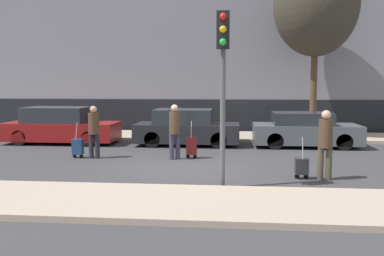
# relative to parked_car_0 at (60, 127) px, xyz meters

# --- Properties ---
(ground_plane) EXTENTS (80.00, 80.00, 0.00)m
(ground_plane) POSITION_rel_parked_car_0_xyz_m (5.47, -4.50, -0.67)
(ground_plane) COLOR #38383A
(sidewalk_near) EXTENTS (28.00, 2.50, 0.12)m
(sidewalk_near) POSITION_rel_parked_car_0_xyz_m (5.47, -8.25, -0.61)
(sidewalk_near) COLOR tan
(sidewalk_near) RESTS_ON ground_plane
(sidewalk_far) EXTENTS (28.00, 3.00, 0.12)m
(sidewalk_far) POSITION_rel_parked_car_0_xyz_m (5.47, 2.50, -0.61)
(sidewalk_far) COLOR tan
(sidewalk_far) RESTS_ON ground_plane
(building_facade) EXTENTS (28.00, 3.45, 11.66)m
(building_facade) POSITION_rel_parked_car_0_xyz_m (5.47, 6.40, 5.14)
(building_facade) COLOR slate
(building_facade) RESTS_ON ground_plane
(parked_car_0) EXTENTS (4.44, 1.74, 1.45)m
(parked_car_0) POSITION_rel_parked_car_0_xyz_m (0.00, 0.00, 0.00)
(parked_car_0) COLOR maroon
(parked_car_0) RESTS_ON ground_plane
(parked_car_1) EXTENTS (3.98, 1.77, 1.40)m
(parked_car_1) POSITION_rel_parked_car_0_xyz_m (5.05, 0.01, -0.02)
(parked_car_1) COLOR black
(parked_car_1) RESTS_ON ground_plane
(parked_car_2) EXTENTS (3.92, 1.84, 1.30)m
(parked_car_2) POSITION_rel_parked_car_0_xyz_m (9.56, 0.04, -0.05)
(parked_car_2) COLOR #4C5156
(parked_car_2) RESTS_ON ground_plane
(pedestrian_left) EXTENTS (0.35, 0.34, 1.67)m
(pedestrian_left) POSITION_rel_parked_car_0_xyz_m (2.45, -3.21, 0.28)
(pedestrian_left) COLOR #23232D
(pedestrian_left) RESTS_ON ground_plane
(trolley_left) EXTENTS (0.34, 0.29, 1.15)m
(trolley_left) POSITION_rel_parked_car_0_xyz_m (1.90, -3.20, -0.31)
(trolley_left) COLOR navy
(trolley_left) RESTS_ON ground_plane
(pedestrian_center) EXTENTS (0.34, 0.34, 1.73)m
(pedestrian_center) POSITION_rel_parked_car_0_xyz_m (5.03, -3.15, 0.31)
(pedestrian_center) COLOR #383347
(pedestrian_center) RESTS_ON ground_plane
(trolley_center) EXTENTS (0.34, 0.29, 1.21)m
(trolley_center) POSITION_rel_parked_car_0_xyz_m (5.54, -2.94, -0.28)
(trolley_center) COLOR maroon
(trolley_center) RESTS_ON ground_plane
(pedestrian_right) EXTENTS (0.35, 0.34, 1.73)m
(pedestrian_right) POSITION_rel_parked_car_0_xyz_m (9.12, -5.64, 0.31)
(pedestrian_right) COLOR #4C4233
(pedestrian_right) RESTS_ON ground_plane
(trolley_right) EXTENTS (0.34, 0.29, 1.06)m
(trolley_right) POSITION_rel_parked_car_0_xyz_m (8.58, -5.61, -0.36)
(trolley_right) COLOR #262628
(trolley_right) RESTS_ON ground_plane
(traffic_light) EXTENTS (0.28, 0.47, 3.93)m
(traffic_light) POSITION_rel_parked_car_0_xyz_m (6.62, -6.86, 2.12)
(traffic_light) COLOR #515154
(traffic_light) RESTS_ON ground_plane
(parked_bicycle) EXTENTS (1.77, 0.06, 0.96)m
(parked_bicycle) POSITION_rel_parked_car_0_xyz_m (5.83, 2.31, -0.18)
(parked_bicycle) COLOR black
(parked_bicycle) RESTS_ON sidewalk_far
(bare_tree_near_crossing) EXTENTS (3.55, 3.55, 7.74)m
(bare_tree_near_crossing) POSITION_rel_parked_car_0_xyz_m (10.27, 2.46, 4.99)
(bare_tree_near_crossing) COLOR #4C3826
(bare_tree_near_crossing) RESTS_ON sidewalk_far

